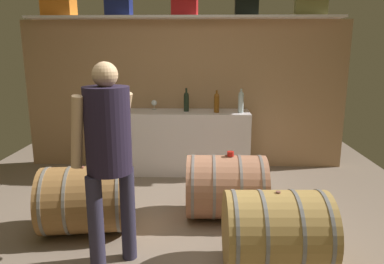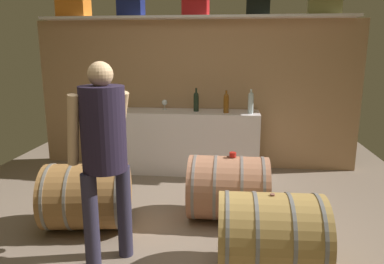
% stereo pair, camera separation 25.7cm
% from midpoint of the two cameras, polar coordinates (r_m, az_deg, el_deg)
% --- Properties ---
extents(ground_plane, '(5.83, 8.04, 0.02)m').
position_cam_midpoint_polar(ground_plane, '(3.89, -4.48, -13.51)').
color(ground_plane, '#7E6C5C').
extents(back_wall_panel, '(4.63, 0.10, 2.12)m').
position_cam_midpoint_polar(back_wall_panel, '(5.33, -2.55, 5.79)').
color(back_wall_panel, '#A87F58').
rests_on(back_wall_panel, ground).
extents(high_shelf_board, '(4.26, 0.40, 0.03)m').
position_cam_midpoint_polar(high_shelf_board, '(5.16, -2.81, 17.50)').
color(high_shelf_board, white).
rests_on(high_shelf_board, back_wall_panel).
extents(toolcase_orange, '(0.42, 0.30, 0.27)m').
position_cam_midpoint_polar(toolcase_orange, '(5.57, -21.47, 17.87)').
color(toolcase_orange, orange).
rests_on(toolcase_orange, high_shelf_board).
extents(toolcase_navy, '(0.33, 0.28, 0.26)m').
position_cam_midpoint_polar(toolcase_navy, '(5.32, -12.84, 18.68)').
color(toolcase_navy, navy).
rests_on(toolcase_navy, high_shelf_board).
extents(toolcase_red, '(0.35, 0.31, 0.34)m').
position_cam_midpoint_polar(toolcase_red, '(5.18, -2.64, 19.57)').
color(toolcase_red, red).
rests_on(toolcase_red, high_shelf_board).
extents(toolcase_black, '(0.31, 0.28, 0.33)m').
position_cam_midpoint_polar(toolcase_black, '(5.18, 7.06, 19.43)').
color(toolcase_black, black).
rests_on(toolcase_black, high_shelf_board).
extents(toolcase_olive, '(0.42, 0.21, 0.22)m').
position_cam_midpoint_polar(toolcase_olive, '(5.31, 16.75, 18.22)').
color(toolcase_olive, olive).
rests_on(toolcase_olive, high_shelf_board).
extents(work_cabinet, '(2.00, 0.52, 0.87)m').
position_cam_midpoint_polar(work_cabinet, '(5.14, -3.73, -1.56)').
color(work_cabinet, silver).
rests_on(work_cabinet, ground).
extents(wine_bottle_amber, '(0.07, 0.07, 0.30)m').
position_cam_midpoint_polar(wine_bottle_amber, '(4.94, 2.39, 4.65)').
color(wine_bottle_amber, brown).
rests_on(wine_bottle_amber, work_cabinet).
extents(wine_bottle_dark, '(0.07, 0.07, 0.32)m').
position_cam_midpoint_polar(wine_bottle_dark, '(5.03, -2.36, 4.83)').
color(wine_bottle_dark, black).
rests_on(wine_bottle_dark, work_cabinet).
extents(wine_bottle_clear, '(0.07, 0.07, 0.32)m').
position_cam_midpoint_polar(wine_bottle_clear, '(4.94, 6.20, 4.76)').
color(wine_bottle_clear, '#ACBBBA').
rests_on(wine_bottle_clear, work_cabinet).
extents(wine_glass, '(0.08, 0.08, 0.14)m').
position_cam_midpoint_polar(wine_glass, '(5.20, -7.38, 4.50)').
color(wine_glass, white).
rests_on(wine_glass, work_cabinet).
extents(wine_barrel_near, '(0.81, 0.67, 0.67)m').
position_cam_midpoint_polar(wine_barrel_near, '(3.79, 3.39, -8.57)').
color(wine_barrel_near, '#AE7355').
rests_on(wine_barrel_near, ground).
extents(wine_barrel_far, '(0.87, 0.74, 0.65)m').
position_cam_midpoint_polar(wine_barrel_far, '(3.69, -18.44, -10.02)').
color(wine_barrel_far, olive).
rests_on(wine_barrel_far, ground).
extents(wine_barrel_flank, '(0.82, 0.68, 0.66)m').
position_cam_midpoint_polar(wine_barrel_flank, '(2.99, 10.55, -15.09)').
color(wine_barrel_flank, '#A88344').
rests_on(wine_barrel_flank, ground).
extents(tasting_cup, '(0.07, 0.07, 0.05)m').
position_cam_midpoint_polar(tasting_cup, '(3.68, 4.07, -3.43)').
color(tasting_cup, red).
rests_on(tasting_cup, wine_barrel_near).
extents(winemaker_pouring, '(0.48, 0.50, 1.63)m').
position_cam_midpoint_polar(winemaker_pouring, '(2.85, -15.52, -2.12)').
color(winemaker_pouring, '#2C283C').
rests_on(winemaker_pouring, ground).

